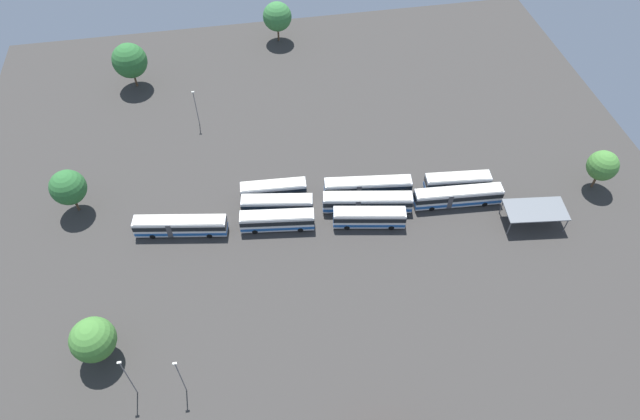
% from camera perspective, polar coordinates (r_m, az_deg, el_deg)
% --- Properties ---
extents(ground_plane, '(130.31, 130.31, 0.00)m').
position_cam_1_polar(ground_plane, '(100.89, 0.19, -0.02)').
color(ground_plane, '#383533').
extents(bus_row0_slot0, '(16.10, 5.13, 3.61)m').
position_cam_1_polar(bus_row0_slot0, '(99.09, -14.07, -1.56)').
color(bus_row0_slot0, silver).
rests_on(bus_row0_slot0, ground_plane).
extents(bus_row1_slot0, '(13.07, 4.16, 3.61)m').
position_cam_1_polar(bus_row1_slot0, '(97.16, -4.38, -1.06)').
color(bus_row1_slot0, silver).
rests_on(bus_row1_slot0, ground_plane).
extents(bus_row1_slot1, '(12.90, 4.56, 3.61)m').
position_cam_1_polar(bus_row1_slot1, '(99.53, -4.39, 0.55)').
color(bus_row1_slot1, silver).
rests_on(bus_row1_slot1, ground_plane).
extents(bus_row1_slot2, '(12.00, 3.25, 3.61)m').
position_cam_1_polar(bus_row1_slot2, '(101.94, -4.76, 2.04)').
color(bus_row1_slot2, silver).
rests_on(bus_row1_slot2, ground_plane).
extents(bus_row2_slot0, '(12.83, 4.76, 3.61)m').
position_cam_1_polar(bus_row2_slot0, '(97.70, 5.05, -0.75)').
color(bus_row2_slot0, silver).
rests_on(bus_row2_slot0, ground_plane).
extents(bus_row2_slot1, '(16.10, 5.25, 3.61)m').
position_cam_1_polar(bus_row2_slot1, '(100.00, 4.83, 0.82)').
color(bus_row2_slot1, silver).
rests_on(bus_row2_slot1, ground_plane).
extents(bus_row2_slot2, '(16.09, 4.46, 3.61)m').
position_cam_1_polar(bus_row2_slot2, '(102.51, 4.86, 2.37)').
color(bus_row2_slot2, silver).
rests_on(bus_row2_slot2, ground_plane).
extents(bus_row3_slot1, '(16.03, 3.65, 3.61)m').
position_cam_1_polar(bus_row3_slot1, '(103.56, 13.87, 1.36)').
color(bus_row3_slot1, silver).
rests_on(bus_row3_slot1, ground_plane).
extents(bus_row3_slot2, '(12.15, 3.71, 3.61)m').
position_cam_1_polar(bus_row3_slot2, '(106.02, 13.84, 2.77)').
color(bus_row3_slot2, silver).
rests_on(bus_row3_slot2, ground_plane).
extents(maintenance_shelter, '(11.10, 6.67, 3.47)m').
position_cam_1_polar(maintenance_shelter, '(103.57, 21.17, 0.00)').
color(maintenance_shelter, slate).
rests_on(maintenance_shelter, ground_plane).
extents(lamp_post_far_corner, '(0.56, 0.28, 8.59)m').
position_cam_1_polar(lamp_post_far_corner, '(80.92, -14.08, -16.10)').
color(lamp_post_far_corner, slate).
rests_on(lamp_post_far_corner, ground_plane).
extents(lamp_post_mid_lot, '(0.56, 0.28, 8.42)m').
position_cam_1_polar(lamp_post_mid_lot, '(117.36, -12.54, 10.23)').
color(lamp_post_mid_lot, slate).
rests_on(lamp_post_mid_lot, ground_plane).
extents(lamp_post_by_building, '(0.56, 0.28, 9.60)m').
position_cam_1_polar(lamp_post_by_building, '(82.21, -19.02, -15.80)').
color(lamp_post_by_building, slate).
rests_on(lamp_post_by_building, ground_plane).
extents(tree_northeast, '(7.44, 7.44, 10.32)m').
position_cam_1_polar(tree_northeast, '(130.64, -18.86, 14.23)').
color(tree_northeast, brown).
rests_on(tree_northeast, ground_plane).
extents(tree_north_edge, '(6.22, 6.22, 9.00)m').
position_cam_1_polar(tree_north_edge, '(106.00, -24.32, 2.11)').
color(tree_north_edge, brown).
rests_on(tree_north_edge, ground_plane).
extents(tree_south_edge, '(6.48, 6.48, 8.26)m').
position_cam_1_polar(tree_south_edge, '(86.81, -22.16, -12.15)').
color(tree_south_edge, brown).
rests_on(tree_south_edge, ground_plane).
extents(tree_east_edge, '(5.53, 5.53, 8.31)m').
position_cam_1_polar(tree_east_edge, '(112.99, 26.89, 4.06)').
color(tree_east_edge, brown).
rests_on(tree_east_edge, ground_plane).
extents(tree_west_edge, '(6.82, 6.82, 9.79)m').
position_cam_1_polar(tree_west_edge, '(139.93, -4.39, 19.08)').
color(tree_west_edge, brown).
rests_on(tree_west_edge, ground_plane).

